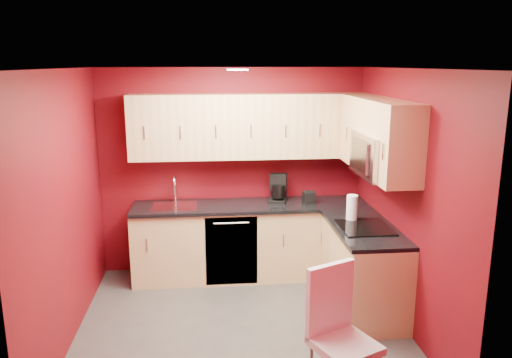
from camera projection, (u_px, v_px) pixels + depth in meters
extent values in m
plane|color=#474543|center=(242.00, 325.00, 4.97)|extent=(3.20, 3.20, 0.00)
plane|color=white|center=(240.00, 68.00, 4.40)|extent=(3.20, 3.20, 0.00)
plane|color=#64090D|center=(232.00, 171.00, 6.14)|extent=(3.20, 0.00, 3.20)
plane|color=#64090D|center=(256.00, 268.00, 3.23)|extent=(3.20, 0.00, 3.20)
plane|color=#64090D|center=(65.00, 209.00, 4.53)|extent=(0.00, 3.00, 3.00)
plane|color=#64090D|center=(405.00, 200.00, 4.83)|extent=(0.00, 3.00, 3.00)
cube|color=#E0C380|center=(251.00, 241.00, 6.05)|extent=(2.80, 0.60, 0.87)
cube|color=#E0C380|center=(363.00, 269.00, 5.23)|extent=(0.60, 1.30, 0.87)
cube|color=black|center=(251.00, 206.00, 5.93)|extent=(2.80, 0.63, 0.04)
cube|color=black|center=(364.00, 229.00, 5.11)|extent=(0.63, 1.27, 0.04)
cube|color=#DBBB7C|center=(250.00, 126.00, 5.85)|extent=(2.80, 0.35, 0.75)
cube|color=#DBBB7C|center=(363.00, 130.00, 5.52)|extent=(0.35, 0.57, 0.75)
cube|color=#DBBB7C|center=(403.00, 147.00, 4.41)|extent=(0.35, 0.22, 0.75)
cube|color=#DBBB7C|center=(385.00, 117.00, 4.83)|extent=(0.35, 0.76, 0.33)
cube|color=silver|center=(381.00, 155.00, 4.92)|extent=(0.40, 0.76, 0.42)
cube|color=black|center=(362.00, 156.00, 4.90)|extent=(0.02, 0.62, 0.33)
cylinder|color=silver|center=(367.00, 160.00, 4.67)|extent=(0.02, 0.02, 0.29)
cube|color=black|center=(365.00, 227.00, 5.07)|extent=(0.50, 0.55, 0.01)
cube|color=silver|center=(174.00, 207.00, 5.84)|extent=(0.52, 0.42, 0.02)
cylinder|color=silver|center=(175.00, 191.00, 6.00)|extent=(0.02, 0.02, 0.26)
torus|color=silver|center=(174.00, 182.00, 5.90)|extent=(0.02, 0.16, 0.16)
cylinder|color=silver|center=(174.00, 189.00, 5.85)|extent=(0.02, 0.02, 0.12)
cube|color=black|center=(231.00, 251.00, 5.74)|extent=(0.60, 0.02, 0.82)
cylinder|color=white|center=(238.00, 70.00, 4.69)|extent=(0.20, 0.20, 0.01)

